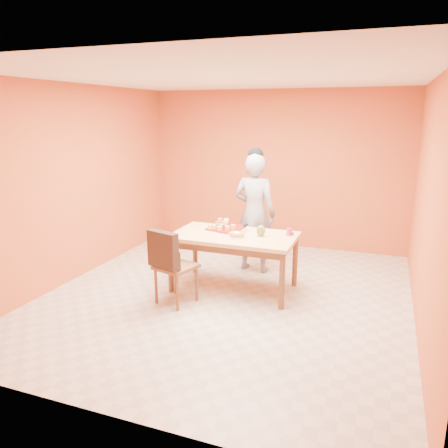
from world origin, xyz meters
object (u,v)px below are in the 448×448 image
(dining_chair, at_px, (175,265))
(magenta_glass, at_px, (289,232))
(red_dinner_plate, at_px, (234,227))
(pastry_platter, at_px, (224,229))
(egg_ornament, at_px, (261,231))
(checker_tin, at_px, (290,233))
(dining_table, at_px, (234,241))
(person, at_px, (255,213))
(sponge_cake, at_px, (237,234))

(dining_chair, relative_size, magenta_glass, 10.41)
(red_dinner_plate, bearing_deg, pastry_platter, -121.19)
(red_dinner_plate, distance_m, egg_ornament, 0.56)
(egg_ornament, bearing_deg, pastry_platter, 173.70)
(pastry_platter, distance_m, magenta_glass, 0.89)
(pastry_platter, distance_m, checker_tin, 0.90)
(dining_table, bearing_deg, red_dinner_plate, 108.76)
(person, distance_m, sponge_cake, 0.92)
(dining_chair, xyz_separation_m, person, (0.57, 1.48, 0.38))
(sponge_cake, bearing_deg, magenta_glass, 26.81)
(dining_chair, height_order, pastry_platter, dining_chair)
(red_dinner_plate, relative_size, magenta_glass, 2.88)
(red_dinner_plate, height_order, egg_ornament, egg_ornament)
(red_dinner_plate, bearing_deg, sponge_cake, -67.14)
(egg_ornament, distance_m, magenta_glass, 0.37)
(dining_table, distance_m, red_dinner_plate, 0.38)
(person, bearing_deg, magenta_glass, 142.31)
(pastry_platter, relative_size, sponge_cake, 1.87)
(dining_table, distance_m, sponge_cake, 0.18)
(dining_chair, xyz_separation_m, checker_tin, (1.21, 0.95, 0.28))
(person, xyz_separation_m, red_dinner_plate, (-0.16, -0.45, -0.11))
(pastry_platter, xyz_separation_m, red_dinner_plate, (0.09, 0.15, -0.00))
(magenta_glass, bearing_deg, checker_tin, 90.00)
(sponge_cake, height_order, magenta_glass, magenta_glass)
(red_dinner_plate, height_order, checker_tin, checker_tin)
(dining_table, distance_m, dining_chair, 0.87)
(pastry_platter, relative_size, red_dinner_plate, 1.40)
(dining_chair, xyz_separation_m, pastry_platter, (0.32, 0.87, 0.27))
(dining_table, relative_size, pastry_platter, 4.30)
(person, relative_size, checker_tin, 17.75)
(dining_chair, bearing_deg, sponge_cake, 59.63)
(dining_table, height_order, dining_chair, dining_chair)
(person, relative_size, egg_ornament, 12.07)
(dining_chair, relative_size, person, 0.55)
(sponge_cake, distance_m, checker_tin, 0.72)
(egg_ornament, distance_m, checker_tin, 0.41)
(dining_table, height_order, egg_ornament, egg_ornament)
(magenta_glass, bearing_deg, pastry_platter, -179.94)
(dining_table, xyz_separation_m, pastry_platter, (-0.21, 0.20, 0.11))
(person, bearing_deg, dining_chair, 74.76)
(person, xyz_separation_m, magenta_glass, (0.64, -0.61, -0.07))
(dining_table, bearing_deg, checker_tin, 21.86)
(dining_table, height_order, checker_tin, checker_tin)
(sponge_cake, distance_m, magenta_glass, 0.68)
(person, distance_m, egg_ornament, 0.82)
(checker_tin, bearing_deg, red_dinner_plate, 174.48)
(egg_ornament, xyz_separation_m, magenta_glass, (0.33, 0.15, -0.03))
(dining_table, relative_size, egg_ornament, 11.03)
(person, height_order, pastry_platter, person)
(person, height_order, egg_ornament, person)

